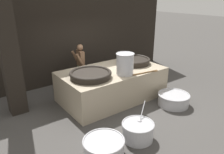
# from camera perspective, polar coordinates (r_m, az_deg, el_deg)

# --- Properties ---
(ground_plane) EXTENTS (60.00, 60.00, 0.00)m
(ground_plane) POSITION_cam_1_polar(r_m,az_deg,el_deg) (7.28, 0.00, -5.36)
(ground_plane) COLOR #474442
(back_wall) EXTENTS (8.52, 0.24, 4.34)m
(back_wall) POSITION_cam_1_polar(r_m,az_deg,el_deg) (8.56, -9.53, 13.58)
(back_wall) COLOR black
(back_wall) RESTS_ON ground_plane
(support_pillar) EXTENTS (0.45, 0.45, 4.34)m
(support_pillar) POSITION_cam_1_polar(r_m,az_deg,el_deg) (6.35, -25.90, 9.30)
(support_pillar) COLOR black
(support_pillar) RESTS_ON ground_plane
(hearth_platform) EXTENTS (3.25, 1.85, 0.97)m
(hearth_platform) POSITION_cam_1_polar(r_m,az_deg,el_deg) (7.08, 0.00, -1.83)
(hearth_platform) COLOR tan
(hearth_platform) RESTS_ON ground_plane
(giant_wok_near) EXTENTS (1.21, 1.21, 0.19)m
(giant_wok_near) POSITION_cam_1_polar(r_m,az_deg,el_deg) (6.26, -5.61, 0.71)
(giant_wok_near) COLOR black
(giant_wok_near) RESTS_ON hearth_platform
(giant_wok_far) EXTENTS (1.14, 1.14, 0.19)m
(giant_wok_far) POSITION_cam_1_polar(r_m,az_deg,el_deg) (7.55, 5.65, 4.28)
(giant_wok_far) COLOR black
(giant_wok_far) RESTS_ON hearth_platform
(stock_pot) EXTENTS (0.54, 0.54, 0.65)m
(stock_pot) POSITION_cam_1_polar(r_m,az_deg,el_deg) (6.42, 3.43, 3.50)
(stock_pot) COLOR #B7B7BC
(stock_pot) RESTS_ON hearth_platform
(stirring_paddle) EXTENTS (1.19, 0.26, 0.04)m
(stirring_paddle) POSITION_cam_1_polar(r_m,az_deg,el_deg) (6.64, 8.07, 1.04)
(stirring_paddle) COLOR brown
(stirring_paddle) RESTS_ON hearth_platform
(cook) EXTENTS (0.41, 0.61, 1.58)m
(cook) POSITION_cam_1_polar(r_m,az_deg,el_deg) (7.93, -8.21, 3.33)
(cook) COLOR brown
(cook) RESTS_ON ground_plane
(prep_bowl_vegetables) EXTENTS (0.91, 0.77, 0.73)m
(prep_bowl_vegetables) POSITION_cam_1_polar(r_m,az_deg,el_deg) (5.29, 6.76, -13.64)
(prep_bowl_vegetables) COLOR #B7B7BC
(prep_bowl_vegetables) RESTS_ON ground_plane
(prep_bowl_meat) EXTENTS (0.97, 0.97, 0.37)m
(prep_bowl_meat) POSITION_cam_1_polar(r_m,az_deg,el_deg) (6.99, 15.77, -5.52)
(prep_bowl_meat) COLOR #B7B7BC
(prep_bowl_meat) RESTS_ON ground_plane
(prep_bowl_extra) EXTENTS (0.90, 0.90, 0.38)m
(prep_bowl_extra) POSITION_cam_1_polar(r_m,az_deg,el_deg) (4.83, -2.16, -17.71)
(prep_bowl_extra) COLOR #B7B7BC
(prep_bowl_extra) RESTS_ON ground_plane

